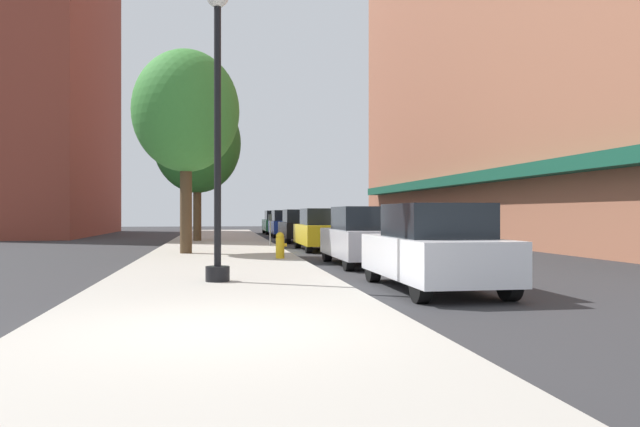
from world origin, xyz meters
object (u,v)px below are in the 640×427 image
Objects in this scene: parking_meter_near at (270,226)px; car_white at (434,248)px; car_black at (300,226)px; lamppost at (218,127)px; fire_hydrant at (280,245)px; car_green at (277,223)px; tree_mid at (186,112)px; tree_near at (197,143)px; car_yellow at (323,230)px; car_silver at (364,237)px; car_blue at (286,224)px.

car_white is at bearing -82.28° from parking_meter_near.
lamppost is at bearing -101.10° from car_black.
car_green is at bearing 84.98° from fire_hydrant.
tree_mid is at bearing -116.82° from car_black.
tree_mid is 12.14m from car_white.
tree_mid is at bearing 96.80° from lamppost.
tree_near reaches higher than lamppost.
lamppost reaches higher than car_yellow.
parking_meter_near is 7.53m from tree_near.
tree_mid is (-1.07, 9.01, 1.72)m from lamppost.
fire_hydrant is 6.03m from tree_mid.
car_black is at bearing 89.83° from car_silver.
car_black is 12.81m from car_green.
tree_near reaches higher than car_black.
car_silver is at bearing -70.25° from tree_near.
tree_mid reaches higher than car_silver.
parking_meter_near is 0.18× the size of tree_near.
tree_mid reaches higher than car_white.
car_green is (0.00, 32.68, 0.00)m from car_white.
tree_near is (-2.87, 12.66, 4.41)m from fire_hydrant.
tree_near is 9.74m from tree_mid.
lamppost reaches higher than car_white.
car_blue is (0.00, 13.83, 0.00)m from car_yellow.
parking_meter_near is at bearing 52.57° from tree_mid.
fire_hydrant is at bearing -44.98° from tree_mid.
car_yellow is 13.83m from car_blue.
fire_hydrant is 7.62m from car_white.
car_green is at bearing 90.52° from car_yellow.
parking_meter_near is at bearing 143.44° from car_yellow.
lamppost reaches higher than car_green.
tree_near reaches higher than tree_mid.
car_silver is at bearing -34.62° from fire_hydrant.
car_blue is at bearing 89.83° from car_silver.
car_silver reaches higher than parking_meter_near.
tree_mid is at bearing -151.74° from car_yellow.
lamppost is at bearing -106.85° from fire_hydrant.
car_black is 1.00× the size of car_blue.
lamppost is 12.64m from car_yellow.
car_blue is at bearing -91.85° from car_green.
car_yellow is 19.78m from car_green.
parking_meter_near is at bearing -60.47° from tree_near.
lamppost is at bearing -99.22° from car_green.
tree_mid is 1.61× the size of car_yellow.
car_white is 26.74m from car_blue.
car_black is 1.00× the size of car_green.
parking_meter_near is 6.60m from tree_mid.
tree_near is 15.64m from car_silver.
parking_meter_near is 12.51m from car_blue.
car_silver is at bearing -40.88° from tree_mid.
car_silver is 1.00× the size of car_yellow.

